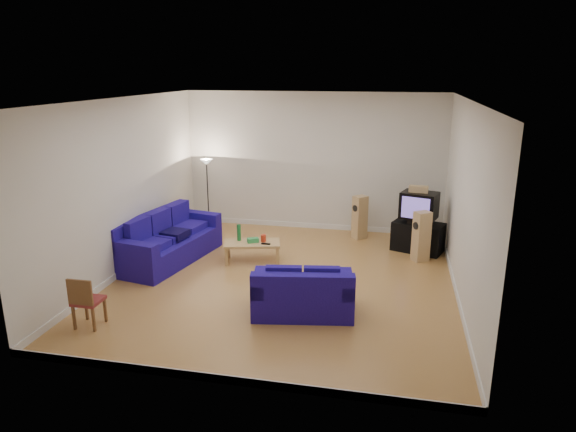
% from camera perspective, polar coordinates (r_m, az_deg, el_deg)
% --- Properties ---
extents(room, '(6.01, 6.51, 3.21)m').
position_cam_1_polar(room, '(8.86, -0.53, 2.06)').
color(room, '#915E2D').
rests_on(room, ground).
extents(sofa_three_seat, '(1.48, 2.57, 0.93)m').
position_cam_1_polar(sofa_three_seat, '(10.49, -13.42, -2.96)').
color(sofa_three_seat, '#0E025B').
rests_on(sofa_three_seat, ground).
extents(sofa_loveseat, '(1.67, 1.11, 0.77)m').
position_cam_1_polar(sofa_loveseat, '(8.04, 1.64, -8.92)').
color(sofa_loveseat, '#0E025B').
rests_on(sofa_loveseat, ground).
extents(coffee_table, '(1.19, 0.79, 0.40)m').
position_cam_1_polar(coffee_table, '(10.16, -3.99, -3.20)').
color(coffee_table, tan).
rests_on(coffee_table, ground).
extents(bottle, '(0.09, 0.09, 0.33)m').
position_cam_1_polar(bottle, '(10.21, -5.47, -1.84)').
color(bottle, '#197233').
rests_on(bottle, coffee_table).
extents(tissue_box, '(0.25, 0.21, 0.09)m').
position_cam_1_polar(tissue_box, '(10.12, -3.92, -2.70)').
color(tissue_box, green).
rests_on(tissue_box, coffee_table).
extents(red_canister, '(0.13, 0.13, 0.14)m').
position_cam_1_polar(red_canister, '(10.14, -2.75, -2.47)').
color(red_canister, red).
rests_on(red_canister, coffee_table).
extents(remote, '(0.18, 0.06, 0.02)m').
position_cam_1_polar(remote, '(10.00, -2.48, -3.10)').
color(remote, black).
rests_on(remote, coffee_table).
extents(tv_stand, '(1.14, 0.87, 0.61)m').
position_cam_1_polar(tv_stand, '(11.05, 14.24, -2.26)').
color(tv_stand, black).
rests_on(tv_stand, ground).
extents(av_receiver, '(0.53, 0.46, 0.11)m').
position_cam_1_polar(av_receiver, '(10.90, 14.42, -0.55)').
color(av_receiver, black).
rests_on(av_receiver, tv_stand).
extents(television, '(0.83, 0.71, 0.54)m').
position_cam_1_polar(television, '(10.84, 14.36, 1.16)').
color(television, black).
rests_on(television, av_receiver).
extents(centre_speaker, '(0.40, 0.20, 0.13)m').
position_cam_1_polar(centre_speaker, '(10.76, 14.30, 2.92)').
color(centre_speaker, tan).
rests_on(centre_speaker, television).
extents(speaker_left, '(0.36, 0.37, 0.98)m').
position_cam_1_polar(speaker_left, '(11.56, 7.97, -0.14)').
color(speaker_left, tan).
rests_on(speaker_left, ground).
extents(speaker_right, '(0.38, 0.36, 1.01)m').
position_cam_1_polar(speaker_right, '(10.45, 14.59, -2.20)').
color(speaker_right, tan).
rests_on(speaker_right, ground).
extents(floor_lamp, '(0.29, 0.29, 1.68)m').
position_cam_1_polar(floor_lamp, '(12.10, -9.01, 4.89)').
color(floor_lamp, black).
rests_on(floor_lamp, ground).
extents(dining_chair, '(0.39, 0.39, 0.80)m').
position_cam_1_polar(dining_chair, '(8.12, -21.57, -8.63)').
color(dining_chair, brown).
rests_on(dining_chair, ground).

